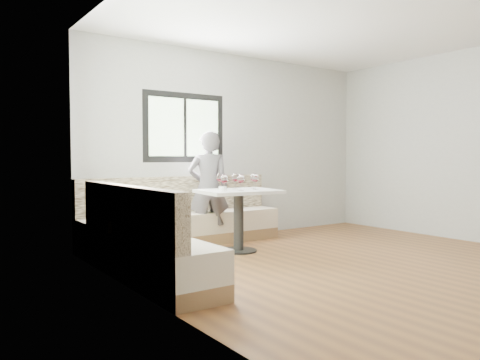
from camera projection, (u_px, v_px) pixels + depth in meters
name	position (u px, v px, depth m)	size (l,w,h in m)	color
room	(353.00, 140.00, 5.24)	(5.01, 5.01, 2.81)	brown
banquette	(169.00, 230.00, 5.69)	(2.92, 2.80, 0.95)	brown
table	(239.00, 205.00, 6.04)	(1.06, 0.87, 0.80)	black
person	(209.00, 188.00, 6.53)	(0.58, 0.38, 1.58)	#4E494E
olive_ramekin	(223.00, 188.00, 6.06)	(0.11, 0.11, 0.04)	white
wine_glass_a	(224.00, 179.00, 5.78)	(0.09, 0.09, 0.21)	white
wine_glass_b	(241.00, 179.00, 5.82)	(0.09, 0.09, 0.21)	white
wine_glass_c	(255.00, 179.00, 6.02)	(0.09, 0.09, 0.21)	white
wine_glass_d	(235.00, 178.00, 6.15)	(0.09, 0.09, 0.21)	white
wine_glass_e	(254.00, 178.00, 6.23)	(0.09, 0.09, 0.21)	white
wine_glass_f	(220.00, 178.00, 6.13)	(0.09, 0.09, 0.21)	white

